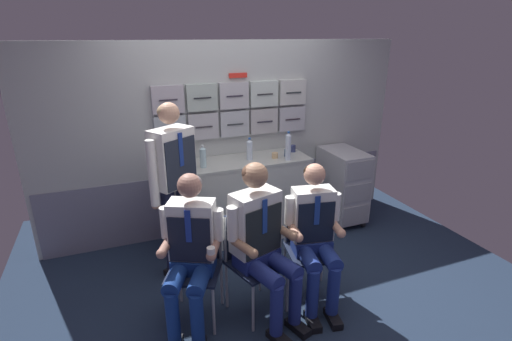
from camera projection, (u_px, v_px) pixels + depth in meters
name	position (u px, v px, depth m)	size (l,w,h in m)	color
ground	(278.00, 292.00, 3.46)	(4.80, 4.80, 0.04)	#1F2C41
galley_bulkhead	(230.00, 141.00, 4.29)	(4.20, 0.14, 2.15)	#B1B7B5
galley_counter	(239.00, 199.00, 4.25)	(1.57, 0.53, 0.92)	beige
service_trolley	(342.00, 184.00, 4.61)	(0.40, 0.65, 0.90)	black
folding_chair_left	(197.00, 255.00, 3.04)	(0.54, 0.54, 0.85)	#A8AAAF
crew_member_left	(190.00, 248.00, 2.83)	(0.56, 0.67, 1.26)	black
folding_chair_center	(250.00, 250.00, 3.11)	(0.50, 0.50, 0.85)	#A8AAAF
crew_member_center	(262.00, 236.00, 2.93)	(0.54, 0.70, 1.31)	black
folding_chair_right	(308.00, 238.00, 3.30)	(0.47, 0.47, 0.85)	#A8AAAF
crew_member_right	(315.00, 232.00, 3.10)	(0.49, 0.63, 1.24)	black
crew_member_standing	(174.00, 178.00, 3.39)	(0.46, 0.39, 1.67)	black
water_bottle_clear	(288.00, 147.00, 4.06)	(0.06, 0.06, 0.32)	silver
sparkling_bottle_green	(203.00, 157.00, 3.85)	(0.06, 0.06, 0.24)	silver
water_bottle_short	(250.00, 149.00, 4.08)	(0.06, 0.06, 0.25)	silver
paper_cup_tan	(293.00, 148.00, 4.38)	(0.06, 0.06, 0.08)	navy
espresso_cup_small	(275.00, 155.00, 4.16)	(0.07, 0.07, 0.06)	tan
paper_cup_blue	(287.00, 153.00, 4.22)	(0.06, 0.06, 0.08)	navy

